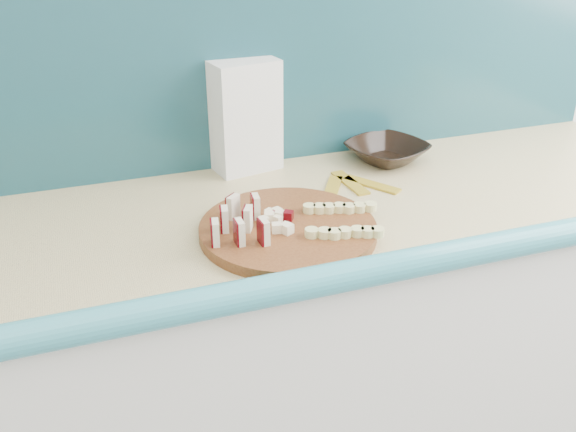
# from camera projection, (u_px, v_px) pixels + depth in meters

# --- Properties ---
(kitchen_counter) EXTENTS (2.20, 0.63, 0.91)m
(kitchen_counter) POSITION_uv_depth(u_px,v_px,m) (259.00, 373.00, 1.62)
(kitchen_counter) COLOR white
(kitchen_counter) RESTS_ON ground
(backsplash) EXTENTS (2.20, 0.02, 0.50)m
(backsplash) POSITION_uv_depth(u_px,v_px,m) (218.00, 69.00, 1.54)
(backsplash) COLOR teal
(backsplash) RESTS_ON kitchen_counter
(cutting_board) EXTENTS (0.45, 0.45, 0.02)m
(cutting_board) POSITION_uv_depth(u_px,v_px,m) (288.00, 230.00, 1.32)
(cutting_board) COLOR #4D2210
(cutting_board) RESTS_ON kitchen_counter
(apple_wedges) EXTENTS (0.13, 0.16, 0.05)m
(apple_wedges) POSITION_uv_depth(u_px,v_px,m) (240.00, 221.00, 1.28)
(apple_wedges) COLOR beige
(apple_wedges) RESTS_ON cutting_board
(apple_chunks) EXTENTS (0.06, 0.06, 0.02)m
(apple_chunks) POSITION_uv_depth(u_px,v_px,m) (276.00, 221.00, 1.31)
(apple_chunks) COLOR #F4E5C3
(apple_chunks) RESTS_ON cutting_board
(banana_slices) EXTENTS (0.18, 0.17, 0.02)m
(banana_slices) POSITION_uv_depth(u_px,v_px,m) (342.00, 220.00, 1.32)
(banana_slices) COLOR #DAD385
(banana_slices) RESTS_ON cutting_board
(brown_bowl) EXTENTS (0.25, 0.25, 0.05)m
(brown_bowl) POSITION_uv_depth(u_px,v_px,m) (387.00, 152.00, 1.67)
(brown_bowl) COLOR black
(brown_bowl) RESTS_ON kitchen_counter
(flour_bag) EXTENTS (0.18, 0.14, 0.28)m
(flour_bag) POSITION_uv_depth(u_px,v_px,m) (244.00, 115.00, 1.58)
(flour_bag) COLOR silver
(flour_bag) RESTS_ON kitchen_counter
(banana_peel) EXTENTS (0.20, 0.17, 0.01)m
(banana_peel) POSITION_uv_depth(u_px,v_px,m) (352.00, 185.00, 1.54)
(banana_peel) COLOR gold
(banana_peel) RESTS_ON kitchen_counter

